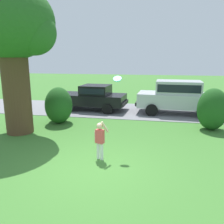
{
  "coord_description": "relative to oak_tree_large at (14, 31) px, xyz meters",
  "views": [
    {
      "loc": [
        1.66,
        -6.06,
        3.17
      ],
      "look_at": [
        -0.01,
        2.66,
        1.1
      ],
      "focal_mm": 37.17,
      "sensor_mm": 36.0,
      "label": 1
    }
  ],
  "objects": [
    {
      "name": "ground_plane",
      "position": [
        4.1,
        -2.86,
        -4.25
      ],
      "size": [
        80.0,
        80.0,
        0.0
      ],
      "primitive_type": "plane",
      "color": "#3D752D"
    },
    {
      "name": "driveway_strip",
      "position": [
        4.1,
        4.99,
        -4.24
      ],
      "size": [
        28.0,
        4.4,
        0.02
      ],
      "primitive_type": "cube",
      "color": "slate",
      "rests_on": "ground"
    },
    {
      "name": "oak_tree_large",
      "position": [
        0.0,
        0.0,
        0.0
      ],
      "size": [
        3.59,
        3.65,
        6.07
      ],
      "color": "#513823",
      "rests_on": "ground"
    },
    {
      "name": "shrub_near_tree",
      "position": [
        1.03,
        1.64,
        -3.43
      ],
      "size": [
        1.31,
        1.5,
        1.79
      ],
      "color": "#1E511C",
      "rests_on": "ground"
    },
    {
      "name": "shrub_centre_left",
      "position": [
        8.28,
        1.83,
        -3.31
      ],
      "size": [
        1.34,
        1.21,
        1.88
      ],
      "color": "#1E511C",
      "rests_on": "ground"
    },
    {
      "name": "parked_sedan",
      "position": [
        1.9,
        4.8,
        -3.4
      ],
      "size": [
        4.5,
        2.29,
        1.56
      ],
      "color": "black",
      "rests_on": "ground"
    },
    {
      "name": "parked_suv",
      "position": [
        7.01,
        4.72,
        -3.17
      ],
      "size": [
        4.79,
        2.29,
        1.92
      ],
      "color": "silver",
      "rests_on": "ground"
    },
    {
      "name": "child_thrower",
      "position": [
        4.08,
        -2.2,
        -3.53
      ],
      "size": [
        0.48,
        0.24,
        1.29
      ],
      "color": "white",
      "rests_on": "ground"
    },
    {
      "name": "frisbee",
      "position": [
        4.49,
        -1.37,
        -1.74
      ],
      "size": [
        0.28,
        0.25,
        0.17
      ],
      "color": "#1EB7B2"
    }
  ]
}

